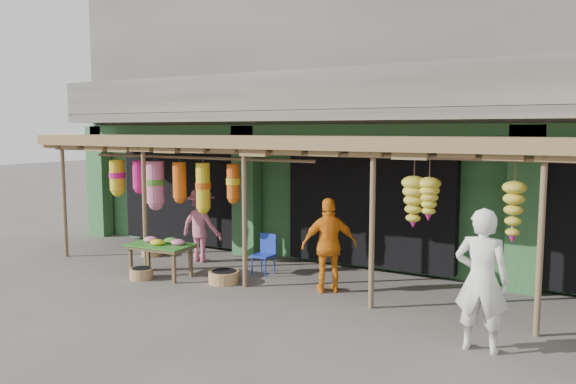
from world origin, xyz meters
The scene contains 11 objects.
ground centered at (0.00, 0.00, 0.00)m, with size 80.00×80.00×0.00m, color #514C47.
building centered at (0.00, 4.87, 3.37)m, with size 16.40×6.80×7.00m.
awning centered at (-0.16, 0.80, 2.58)m, with size 14.00×2.70×2.79m.
flower_table centered at (-3.34, -0.44, 0.62)m, with size 1.34×0.84×0.77m.
blue_chair centered at (-1.70, 0.82, 0.45)m, with size 0.39×0.40×0.81m.
basket_left centered at (-4.85, 0.87, 0.10)m, with size 0.49×0.49×0.20m, color olive.
basket_mid centered at (-2.00, -0.18, 0.11)m, with size 0.59×0.59×0.23m, color olive.
basket_right centered at (-3.58, -0.76, 0.10)m, with size 0.46×0.46×0.21m, color olive.
person_front centered at (2.91, -1.15, 0.95)m, with size 0.70×0.46×1.91m, color silver.
person_vendor centered at (0.00, 0.29, 0.85)m, with size 1.00×0.42×1.71m, color orange.
person_shopper centered at (-3.50, 1.01, 0.82)m, with size 1.05×0.61×1.63m, color #C26681.
Camera 1 is at (4.32, -8.60, 2.91)m, focal length 35.00 mm.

